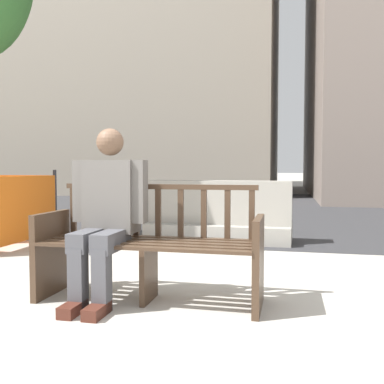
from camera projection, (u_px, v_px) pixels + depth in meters
ground_plane at (192, 329)px, 2.68m from camera, size 200.00×200.00×0.00m
street_asphalt at (264, 207)px, 11.16m from camera, size 120.00×12.00×0.01m
street_bench at (150, 249)px, 3.25m from camera, size 1.69×0.54×0.88m
seated_person at (106, 210)px, 3.25m from camera, size 0.58×0.72×1.31m
jersey_barrier_centre at (218, 216)px, 5.95m from camera, size 2.02×0.75×0.84m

